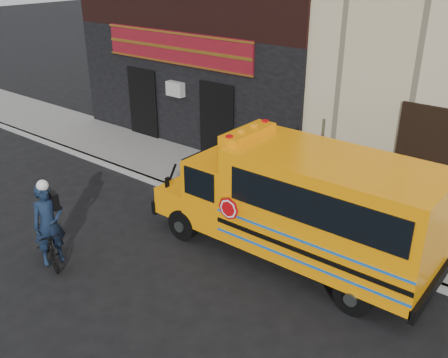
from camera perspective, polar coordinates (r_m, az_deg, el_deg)
ground at (r=12.01m, az=-5.10°, el=-9.09°), size 120.00×120.00×0.00m
curb at (r=13.68m, az=2.34°, el=-4.12°), size 40.00×0.20×0.15m
sidewalk at (r=14.79m, az=5.78°, el=-1.91°), size 40.00×3.00×0.15m
school_bus at (r=11.28m, az=9.12°, el=-2.80°), size 6.90×2.42×2.92m
sign_pole at (r=12.23m, az=10.80°, el=0.43°), size 0.07×0.27×3.13m
bicycle at (r=12.27m, az=-19.52°, el=-7.25°), size 1.59×0.89×0.92m
cyclist at (r=11.99m, az=-19.35°, el=-5.10°), size 0.65×0.82×1.97m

